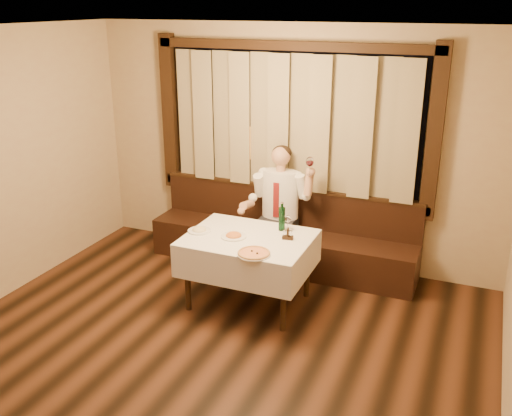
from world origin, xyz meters
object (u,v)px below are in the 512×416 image
at_px(pasta_red, 234,234).
at_px(green_bottle, 282,218).
at_px(pasta_cream, 199,228).
at_px(seated_man, 278,200).
at_px(dining_table, 248,246).
at_px(banquette, 282,240).
at_px(cruet_caddy, 288,235).
at_px(pizza, 254,253).

distance_m(pasta_red, green_bottle, 0.54).
distance_m(pasta_cream, seated_man, 1.12).
distance_m(dining_table, seated_man, 0.95).
bearing_deg(banquette, dining_table, -90.00).
relative_size(dining_table, cruet_caddy, 10.99).
bearing_deg(pasta_cream, dining_table, 7.04).
bearing_deg(cruet_caddy, green_bottle, 116.71).
relative_size(banquette, seated_man, 2.18).
relative_size(dining_table, green_bottle, 4.12).
xyz_separation_m(green_bottle, cruet_caddy, (0.14, -0.20, -0.09)).
bearing_deg(cruet_caddy, pasta_red, -170.83).
height_order(pizza, pasta_red, pasta_red).
bearing_deg(banquette, seated_man, -104.43).
bearing_deg(pasta_red, pasta_cream, 179.72).
relative_size(banquette, dining_table, 2.52).
height_order(pizza, cruet_caddy, cruet_caddy).
distance_m(banquette, pasta_red, 1.20).
height_order(banquette, pasta_cream, banquette).
distance_m(pasta_red, pasta_cream, 0.40).
distance_m(green_bottle, seated_man, 0.69).
xyz_separation_m(green_bottle, seated_man, (-0.27, 0.64, -0.04)).
height_order(pasta_cream, cruet_caddy, cruet_caddy).
bearing_deg(banquette, pizza, -81.10).
bearing_deg(cruet_caddy, dining_table, -174.35).
distance_m(pizza, seated_man, 1.34).
bearing_deg(dining_table, pizza, -59.97).
height_order(pasta_red, green_bottle, green_bottle).
xyz_separation_m(banquette, seated_man, (-0.02, -0.09, 0.54)).
relative_size(pasta_red, green_bottle, 0.84).
xyz_separation_m(dining_table, green_bottle, (0.25, 0.30, 0.24)).
distance_m(pizza, cruet_caddy, 0.51).
bearing_deg(pasta_red, dining_table, 26.54).
height_order(banquette, dining_table, banquette).
relative_size(pasta_red, cruet_caddy, 2.25).
bearing_deg(dining_table, cruet_caddy, 13.62).
distance_m(pasta_red, cruet_caddy, 0.55).
bearing_deg(dining_table, banquette, 90.00).
relative_size(dining_table, pasta_cream, 5.33).
xyz_separation_m(banquette, cruet_caddy, (0.39, -0.93, 0.49)).
xyz_separation_m(pizza, pasta_red, (-0.35, 0.31, 0.02)).
distance_m(pizza, green_bottle, 0.69).
height_order(green_bottle, cruet_caddy, green_bottle).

